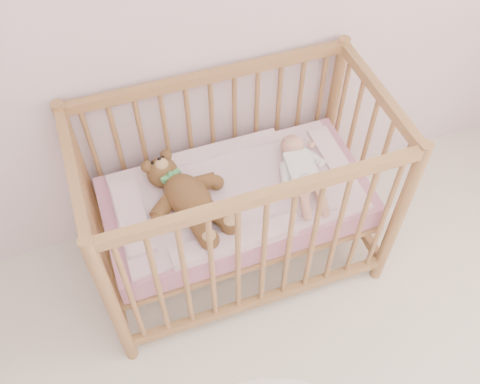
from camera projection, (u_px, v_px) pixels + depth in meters
name	position (u px, v px, depth m)	size (l,w,h in m)	color
crib	(236.00, 200.00, 2.49)	(1.36, 0.76, 1.00)	#AA7F48
mattress	(236.00, 202.00, 2.51)	(1.22, 0.62, 0.13)	#C97D92
blanket	(236.00, 192.00, 2.45)	(1.10, 0.58, 0.06)	pink
baby	(301.00, 168.00, 2.44)	(0.24, 0.49, 0.12)	white
teddy_bear	(188.00, 197.00, 2.32)	(0.40, 0.56, 0.16)	brown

